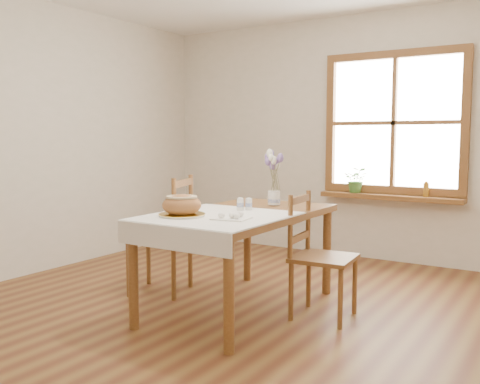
% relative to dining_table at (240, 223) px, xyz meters
% --- Properties ---
extents(ground, '(5.00, 5.00, 0.00)m').
position_rel_dining_table_xyz_m(ground, '(0.00, -0.30, -0.66)').
color(ground, brown).
rests_on(ground, ground).
extents(room_walls, '(4.60, 5.10, 2.65)m').
position_rel_dining_table_xyz_m(room_walls, '(0.00, -0.30, 1.04)').
color(room_walls, beige).
rests_on(room_walls, ground).
extents(window, '(1.46, 0.08, 1.46)m').
position_rel_dining_table_xyz_m(window, '(0.50, 2.17, 0.79)').
color(window, brown).
rests_on(window, ground).
extents(window_sill, '(1.46, 0.20, 0.05)m').
position_rel_dining_table_xyz_m(window_sill, '(0.50, 2.10, 0.03)').
color(window_sill, brown).
rests_on(window_sill, ground).
extents(dining_table, '(0.90, 1.60, 0.75)m').
position_rel_dining_table_xyz_m(dining_table, '(0.00, 0.00, 0.00)').
color(dining_table, brown).
rests_on(dining_table, ground).
extents(table_linen, '(0.91, 0.99, 0.01)m').
position_rel_dining_table_xyz_m(table_linen, '(0.00, -0.30, 0.09)').
color(table_linen, white).
rests_on(table_linen, dining_table).
extents(chair_left, '(0.60, 0.59, 0.99)m').
position_rel_dining_table_xyz_m(chair_left, '(-0.82, 0.03, -0.17)').
color(chair_left, brown).
rests_on(chair_left, ground).
extents(chair_right, '(0.48, 0.46, 0.91)m').
position_rel_dining_table_xyz_m(chair_right, '(0.61, 0.18, -0.21)').
color(chair_right, brown).
rests_on(chair_right, ground).
extents(bread_plate, '(0.33, 0.33, 0.02)m').
position_rel_dining_table_xyz_m(bread_plate, '(-0.19, -0.45, 0.10)').
color(bread_plate, silver).
rests_on(bread_plate, table_linen).
extents(bread_loaf, '(0.27, 0.27, 0.15)m').
position_rel_dining_table_xyz_m(bread_loaf, '(-0.19, -0.45, 0.19)').
color(bread_loaf, '#B06D3E').
rests_on(bread_loaf, bread_plate).
extents(egg_napkin, '(0.26, 0.23, 0.01)m').
position_rel_dining_table_xyz_m(egg_napkin, '(0.17, -0.38, 0.10)').
color(egg_napkin, white).
rests_on(egg_napkin, table_linen).
extents(eggs, '(0.20, 0.19, 0.04)m').
position_rel_dining_table_xyz_m(eggs, '(0.17, -0.38, 0.13)').
color(eggs, white).
rests_on(eggs, egg_napkin).
extents(salt_shaker, '(0.05, 0.05, 0.10)m').
position_rel_dining_table_xyz_m(salt_shaker, '(0.00, 0.00, 0.15)').
color(salt_shaker, silver).
rests_on(salt_shaker, table_linen).
extents(pepper_shaker, '(0.06, 0.06, 0.10)m').
position_rel_dining_table_xyz_m(pepper_shaker, '(0.04, 0.06, 0.14)').
color(pepper_shaker, silver).
rests_on(pepper_shaker, table_linen).
extents(flower_vase, '(0.11, 0.11, 0.11)m').
position_rel_dining_table_xyz_m(flower_vase, '(0.04, 0.45, 0.14)').
color(flower_vase, silver).
rests_on(flower_vase, dining_table).
extents(lavender_bouquet, '(0.18, 0.18, 0.34)m').
position_rel_dining_table_xyz_m(lavender_bouquet, '(0.04, 0.45, 0.37)').
color(lavender_bouquet, '#6D5393').
rests_on(lavender_bouquet, flower_vase).
extents(potted_plant, '(0.29, 0.31, 0.21)m').
position_rel_dining_table_xyz_m(potted_plant, '(0.14, 2.10, 0.16)').
color(potted_plant, '#41762F').
rests_on(potted_plant, window_sill).
extents(amber_bottle, '(0.06, 0.06, 0.15)m').
position_rel_dining_table_xyz_m(amber_bottle, '(0.86, 2.10, 0.13)').
color(amber_bottle, '#97661B').
rests_on(amber_bottle, window_sill).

